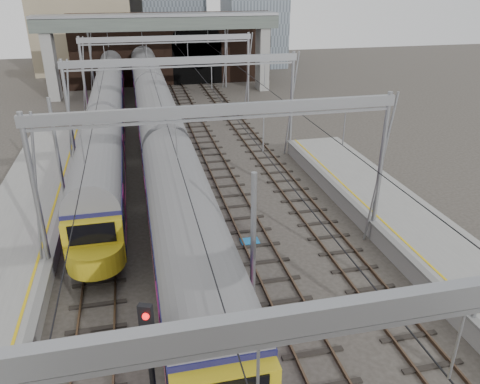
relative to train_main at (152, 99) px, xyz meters
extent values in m
plane|color=#38332D|center=(2.00, -32.06, -2.64)|extent=(160.00, 160.00, 0.00)
cube|color=slate|center=(-6.15, -29.56, -1.59)|extent=(0.35, 55.00, 0.12)
cube|color=gold|center=(-6.65, -29.56, -1.52)|extent=(0.12, 55.00, 0.01)
cube|color=#4C3828|center=(-4.72, -17.06, -2.55)|extent=(0.08, 80.00, 0.16)
cube|color=#4C3828|center=(-3.28, -17.06, -2.55)|extent=(0.08, 80.00, 0.16)
cube|color=black|center=(-4.00, -17.06, -2.62)|extent=(2.40, 80.00, 0.14)
cube|color=#4C3828|center=(-0.72, -17.06, -2.55)|extent=(0.08, 80.00, 0.16)
cube|color=#4C3828|center=(0.72, -17.06, -2.55)|extent=(0.08, 80.00, 0.16)
cube|color=black|center=(0.00, -17.06, -2.62)|extent=(2.40, 80.00, 0.14)
cube|color=#4C3828|center=(3.28, -17.06, -2.55)|extent=(0.08, 80.00, 0.16)
cube|color=#4C3828|center=(4.72, -17.06, -2.55)|extent=(0.08, 80.00, 0.16)
cube|color=black|center=(4.00, -17.06, -2.62)|extent=(2.40, 80.00, 0.14)
cube|color=#4C3828|center=(7.28, -17.06, -2.55)|extent=(0.08, 80.00, 0.16)
cube|color=#4C3828|center=(8.72, -17.06, -2.55)|extent=(0.08, 80.00, 0.16)
cube|color=black|center=(8.00, -17.06, -2.62)|extent=(2.40, 80.00, 0.14)
cube|color=gray|center=(2.00, -38.06, 4.96)|extent=(16.80, 0.28, 0.50)
cylinder|color=gray|center=(-6.20, -24.06, 1.36)|extent=(0.24, 0.24, 8.00)
cylinder|color=gray|center=(10.20, -24.06, 1.36)|extent=(0.24, 0.24, 8.00)
cube|color=gray|center=(2.00, -24.06, 4.96)|extent=(16.80, 0.28, 0.50)
cylinder|color=gray|center=(-6.20, -10.06, 1.36)|extent=(0.24, 0.24, 8.00)
cylinder|color=gray|center=(10.20, -10.06, 1.36)|extent=(0.24, 0.24, 8.00)
cube|color=gray|center=(2.00, -10.06, 4.96)|extent=(16.80, 0.28, 0.50)
cylinder|color=gray|center=(-6.20, 3.94, 1.36)|extent=(0.24, 0.24, 8.00)
cylinder|color=gray|center=(10.20, 3.94, 1.36)|extent=(0.24, 0.24, 8.00)
cube|color=gray|center=(2.00, 3.94, 4.96)|extent=(16.80, 0.28, 0.50)
cylinder|color=gray|center=(-6.20, 15.94, 1.36)|extent=(0.24, 0.24, 8.00)
cylinder|color=gray|center=(10.20, 15.94, 1.36)|extent=(0.24, 0.24, 8.00)
cube|color=gray|center=(2.00, 15.94, 4.96)|extent=(16.80, 0.28, 0.50)
cube|color=black|center=(-4.00, -17.06, 2.86)|extent=(0.03, 80.00, 0.03)
cube|color=black|center=(0.00, -17.06, 2.86)|extent=(0.03, 80.00, 0.03)
cube|color=black|center=(4.00, -17.06, 2.86)|extent=(0.03, 80.00, 0.03)
cube|color=black|center=(8.00, -17.06, 2.86)|extent=(0.03, 80.00, 0.03)
cube|color=black|center=(4.00, 19.94, 1.86)|extent=(26.00, 2.00, 9.00)
cube|color=black|center=(7.00, 18.92, -0.04)|extent=(6.50, 0.10, 5.20)
cylinder|color=black|center=(7.00, 18.92, 2.56)|extent=(6.50, 0.10, 6.50)
cube|color=black|center=(-8.00, 18.94, -1.14)|extent=(6.00, 1.50, 3.00)
cube|color=gray|center=(-10.50, 13.94, 1.46)|extent=(1.20, 2.50, 8.20)
cube|color=gray|center=(14.50, 13.94, 1.46)|extent=(1.20, 2.50, 8.20)
cube|color=#58635B|center=(2.00, 13.94, 5.56)|extent=(28.00, 3.00, 1.40)
cube|color=gray|center=(2.00, 13.94, 6.46)|extent=(28.00, 3.00, 0.30)
cube|color=gray|center=(0.00, 47.94, 6.36)|extent=(18.00, 14.00, 18.00)
cube|color=black|center=(0.00, 0.08, -2.29)|extent=(2.36, 69.94, 0.70)
cube|color=#161447|center=(0.00, 0.08, -0.29)|extent=(3.01, 69.94, 2.69)
cylinder|color=slate|center=(0.00, 0.08, 1.05)|extent=(2.95, 69.44, 2.95)
cube|color=black|center=(0.00, 0.08, 0.13)|extent=(3.03, 68.74, 0.81)
cube|color=#D14160|center=(0.00, 0.08, -1.05)|extent=(3.03, 68.94, 0.13)
cube|color=black|center=(-4.00, -1.32, -2.29)|extent=(2.12, 46.95, 0.70)
cube|color=#161447|center=(-4.00, -1.32, -0.44)|extent=(2.69, 46.95, 2.40)
cylinder|color=slate|center=(-4.00, -1.32, 0.77)|extent=(2.64, 46.45, 2.64)
cube|color=black|center=(-4.00, -1.32, -0.05)|extent=(2.71, 45.75, 0.72)
cube|color=#D14160|center=(-4.00, -1.32, -1.11)|extent=(2.71, 45.95, 0.12)
cube|color=#B59F17|center=(-4.00, -24.94, -0.54)|extent=(2.64, 0.60, 2.20)
cube|color=black|center=(-4.00, -25.11, 0.05)|extent=(2.02, 0.08, 0.96)
cylinder|color=black|center=(-1.89, -33.79, -0.10)|extent=(0.17, 0.17, 5.08)
cube|color=black|center=(-1.89, -33.97, 2.13)|extent=(0.41, 0.31, 0.95)
sphere|color=red|center=(-1.89, -34.09, 2.34)|extent=(0.19, 0.19, 0.19)
cube|color=silver|center=(-5.80, -30.52, -1.96)|extent=(0.86, 0.80, 1.36)
cube|color=#1871BA|center=(-0.32, -28.41, -2.59)|extent=(0.95, 0.72, 0.10)
cube|color=#1871BA|center=(3.68, -22.98, -2.58)|extent=(0.99, 0.71, 0.11)
camera|label=1|loc=(-1.68, -43.95, 10.20)|focal=35.00mm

